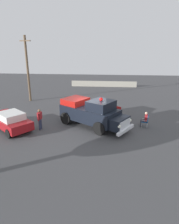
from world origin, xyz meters
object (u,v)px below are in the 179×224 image
Objects in this scene: classic_hot_rod at (10,120)px; lawn_chair_near_truck at (146,120)px; spectator_standing at (40,118)px; lawn_chair_spare at (82,105)px; vintage_fire_truck at (92,112)px; lawn_chair_by_car at (118,111)px; spectator_seated at (145,119)px; utility_pole at (28,68)px.

classic_hot_rod reaches higher than lawn_chair_near_truck.
lawn_chair_spare is at bearing 61.50° from spectator_standing.
vintage_fire_truck is 6.04× the size of lawn_chair_spare.
spectator_standing is at bearing -171.81° from lawn_chair_near_truck.
classic_hot_rod is at bearing -158.06° from lawn_chair_by_car.
vintage_fire_truck reaches higher than classic_hot_rod.
lawn_chair_spare is at bearing 146.81° from spectator_seated.
vintage_fire_truck reaches higher than spectator_seated.
spectator_standing is (2.40, 0.16, 0.22)m from classic_hot_rod.
spectator_seated is (4.33, 0.21, -0.50)m from vintage_fire_truck.
lawn_chair_by_car is at bearing 27.95° from spectator_standing.
classic_hot_rod is 10.98m from lawn_chair_near_truck.
lawn_chair_spare is (-1.34, 3.92, -0.61)m from vintage_fire_truck.
vintage_fire_truck is at bearing -177.64° from lawn_chair_near_truck.
vintage_fire_truck is 4.50m from lawn_chair_near_truck.
utility_pole is at bearing 150.22° from lawn_chair_near_truck.
lawn_chair_near_truck is 0.61× the size of spectator_standing.
spectator_standing reaches higher than lawn_chair_spare.
lawn_chair_spare is at bearing 45.16° from classic_hot_rod.
lawn_chair_by_car is 7.14m from spectator_standing.
spectator_seated is at bearing -45.40° from lawn_chair_by_car.
lawn_chair_near_truck is 1.00× the size of lawn_chair_spare.
spectator_standing is at bearing -171.48° from spectator_seated.
lawn_chair_by_car is 2.94m from spectator_seated.
lawn_chair_near_truck is 6.90m from lawn_chair_spare.
vintage_fire_truck reaches higher than lawn_chair_spare.
lawn_chair_by_car and lawn_chair_spare have the same top height.
spectator_seated is 0.17× the size of utility_pole.
lawn_chair_near_truck and lawn_chair_by_car have the same top height.
vintage_fire_truck is 4.36m from spectator_seated.
lawn_chair_near_truck is at bearing 2.36° from vintage_fire_truck.
classic_hot_rod is at bearing -134.84° from lawn_chair_spare.
classic_hot_rod is at bearing -172.51° from spectator_seated.
lawn_chair_near_truck is at bearing 8.19° from spectator_standing.
classic_hot_rod is 4.46× the size of lawn_chair_near_truck.
lawn_chair_spare is at bearing 147.18° from lawn_chair_near_truck.
spectator_standing reaches higher than classic_hot_rod.
spectator_standing is 9.66m from utility_pole.
vintage_fire_truck is 6.04× the size of lawn_chair_by_car.
spectator_seated is at bearing 7.49° from classic_hot_rod.
vintage_fire_truck is at bearing -134.50° from lawn_chair_by_car.
lawn_chair_near_truck is at bearing 7.24° from classic_hot_rod.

